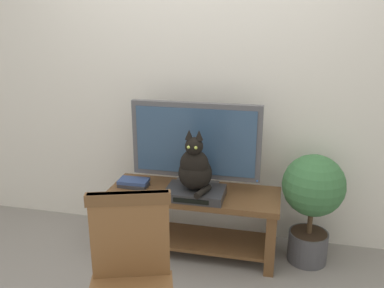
# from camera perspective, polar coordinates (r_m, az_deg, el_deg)

# --- Properties ---
(back_wall) EXTENTS (7.00, 0.12, 2.80)m
(back_wall) POSITION_cam_1_polar(r_m,az_deg,el_deg) (3.13, 1.64, 11.61)
(back_wall) COLOR silver
(back_wall) RESTS_ON ground
(tv_stand) EXTENTS (1.26, 0.45, 0.50)m
(tv_stand) POSITION_cam_1_polar(r_m,az_deg,el_deg) (3.05, 0.21, -9.47)
(tv_stand) COLOR brown
(tv_stand) RESTS_ON ground
(tv) EXTENTS (0.95, 0.20, 0.65)m
(tv) POSITION_cam_1_polar(r_m,az_deg,el_deg) (2.91, 0.51, 0.04)
(tv) COLOR #4C4C51
(tv) RESTS_ON tv_stand
(media_box) EXTENTS (0.41, 0.28, 0.06)m
(media_box) POSITION_cam_1_polar(r_m,az_deg,el_deg) (2.87, 0.45, -6.98)
(media_box) COLOR #2D2D30
(media_box) RESTS_ON tv_stand
(cat) EXTENTS (0.24, 0.28, 0.45)m
(cat) POSITION_cam_1_polar(r_m,az_deg,el_deg) (2.79, 0.42, -3.40)
(cat) COLOR black
(cat) RESTS_ON media_box
(wooden_chair) EXTENTS (0.51, 0.51, 0.93)m
(wooden_chair) POSITION_cam_1_polar(r_m,az_deg,el_deg) (2.04, -8.74, -18.17)
(wooden_chair) COLOR brown
(wooden_chair) RESTS_ON ground
(book_stack) EXTENTS (0.23, 0.15, 0.05)m
(book_stack) POSITION_cam_1_polar(r_m,az_deg,el_deg) (3.09, -8.30, -5.49)
(book_stack) COLOR #2D2D33
(book_stack) RESTS_ON tv_stand
(potted_plant) EXTENTS (0.44, 0.44, 0.82)m
(potted_plant) POSITION_cam_1_polar(r_m,az_deg,el_deg) (2.98, 16.75, -7.27)
(potted_plant) COLOR #47474C
(potted_plant) RESTS_ON ground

